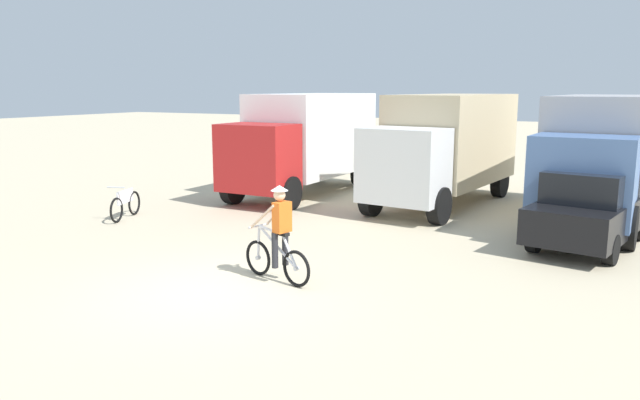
# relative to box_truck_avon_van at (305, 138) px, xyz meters

# --- Properties ---
(ground_plane) EXTENTS (120.00, 120.00, 0.00)m
(ground_plane) POSITION_rel_box_truck_avon_van_xyz_m (3.59, -9.72, -1.87)
(ground_plane) COLOR beige
(box_truck_avon_van) EXTENTS (2.44, 6.77, 3.35)m
(box_truck_avon_van) POSITION_rel_box_truck_avon_van_xyz_m (0.00, 0.00, 0.00)
(box_truck_avon_van) COLOR white
(box_truck_avon_van) RESTS_ON ground
(box_truck_tan_camper) EXTENTS (3.05, 6.96, 3.35)m
(box_truck_tan_camper) POSITION_rel_box_truck_avon_van_xyz_m (4.76, 0.24, 0.00)
(box_truck_tan_camper) COLOR #CCB78E
(box_truck_tan_camper) RESTS_ON ground
(box_truck_grey_hauler) EXTENTS (2.76, 6.88, 3.35)m
(box_truck_grey_hauler) POSITION_rel_box_truck_avon_van_xyz_m (9.11, -0.33, 0.00)
(box_truck_grey_hauler) COLOR #9E9EA3
(box_truck_grey_hauler) RESTS_ON ground
(sedan_parked) EXTENTS (2.49, 4.45, 1.76)m
(sedan_parked) POSITION_rel_box_truck_avon_van_xyz_m (9.15, -3.20, -0.99)
(sedan_parked) COLOR black
(sedan_parked) RESTS_ON ground
(cyclist_orange_shirt) EXTENTS (1.68, 0.64, 1.82)m
(cyclist_orange_shirt) POSITION_rel_box_truck_avon_van_xyz_m (4.29, -8.66, -1.03)
(cyclist_orange_shirt) COLOR black
(cyclist_orange_shirt) RESTS_ON ground
(bicycle_spare) EXTENTS (0.70, 1.66, 0.97)m
(bicycle_spare) POSITION_rel_box_truck_avon_van_xyz_m (-2.35, -5.90, -1.48)
(bicycle_spare) COLOR black
(bicycle_spare) RESTS_ON ground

